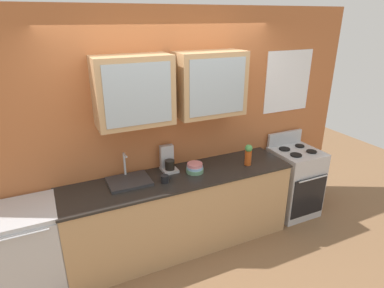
{
  "coord_description": "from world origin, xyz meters",
  "views": [
    {
      "loc": [
        -1.25,
        -2.96,
        2.58
      ],
      "look_at": [
        0.14,
        0.0,
        1.28
      ],
      "focal_mm": 30.34,
      "sensor_mm": 36.0,
      "label": 1
    }
  ],
  "objects_px": {
    "vase": "(248,154)",
    "coffee_maker": "(168,161)",
    "sink_faucet": "(129,180)",
    "cup_near_sink": "(165,179)",
    "dishwasher": "(28,252)",
    "bowl_stack": "(195,168)",
    "stove_range": "(294,181)"
  },
  "relations": [
    {
      "from": "vase",
      "to": "coffee_maker",
      "type": "bearing_deg",
      "value": 163.2
    },
    {
      "from": "stove_range",
      "to": "coffee_maker",
      "type": "xyz_separation_m",
      "value": [
        -1.75,
        0.2,
        0.56
      ]
    },
    {
      "from": "bowl_stack",
      "to": "dishwasher",
      "type": "relative_size",
      "value": 0.21
    },
    {
      "from": "vase",
      "to": "cup_near_sink",
      "type": "height_order",
      "value": "vase"
    },
    {
      "from": "coffee_maker",
      "to": "sink_faucet",
      "type": "bearing_deg",
      "value": -168.1
    },
    {
      "from": "vase",
      "to": "dishwasher",
      "type": "height_order",
      "value": "vase"
    },
    {
      "from": "bowl_stack",
      "to": "vase",
      "type": "xyz_separation_m",
      "value": [
        0.65,
        -0.09,
        0.08
      ]
    },
    {
      "from": "cup_near_sink",
      "to": "dishwasher",
      "type": "bearing_deg",
      "value": 177.71
    },
    {
      "from": "bowl_stack",
      "to": "vase",
      "type": "relative_size",
      "value": 0.77
    },
    {
      "from": "sink_faucet",
      "to": "bowl_stack",
      "type": "height_order",
      "value": "sink_faucet"
    },
    {
      "from": "bowl_stack",
      "to": "coffee_maker",
      "type": "height_order",
      "value": "coffee_maker"
    },
    {
      "from": "coffee_maker",
      "to": "stove_range",
      "type": "bearing_deg",
      "value": -6.65
    },
    {
      "from": "stove_range",
      "to": "vase",
      "type": "xyz_separation_m",
      "value": [
        -0.84,
        -0.07,
        0.59
      ]
    },
    {
      "from": "vase",
      "to": "coffee_maker",
      "type": "xyz_separation_m",
      "value": [
        -0.91,
        0.27,
        -0.03
      ]
    },
    {
      "from": "cup_near_sink",
      "to": "vase",
      "type": "bearing_deg",
      "value": -0.53
    },
    {
      "from": "bowl_stack",
      "to": "cup_near_sink",
      "type": "distance_m",
      "value": 0.4
    },
    {
      "from": "cup_near_sink",
      "to": "dishwasher",
      "type": "distance_m",
      "value": 1.49
    },
    {
      "from": "sink_faucet",
      "to": "vase",
      "type": "distance_m",
      "value": 1.41
    },
    {
      "from": "bowl_stack",
      "to": "coffee_maker",
      "type": "xyz_separation_m",
      "value": [
        -0.25,
        0.18,
        0.06
      ]
    },
    {
      "from": "stove_range",
      "to": "sink_faucet",
      "type": "bearing_deg",
      "value": 177.43
    },
    {
      "from": "bowl_stack",
      "to": "cup_near_sink",
      "type": "bearing_deg",
      "value": -168.09
    },
    {
      "from": "cup_near_sink",
      "to": "dishwasher",
      "type": "height_order",
      "value": "cup_near_sink"
    },
    {
      "from": "sink_faucet",
      "to": "cup_near_sink",
      "type": "xyz_separation_m",
      "value": [
        0.35,
        -0.16,
        0.02
      ]
    },
    {
      "from": "stove_range",
      "to": "coffee_maker",
      "type": "bearing_deg",
      "value": 173.35
    },
    {
      "from": "stove_range",
      "to": "dishwasher",
      "type": "relative_size",
      "value": 1.2
    },
    {
      "from": "sink_faucet",
      "to": "vase",
      "type": "bearing_deg",
      "value": -6.95
    },
    {
      "from": "cup_near_sink",
      "to": "coffee_maker",
      "type": "bearing_deg",
      "value": 61.62
    },
    {
      "from": "sink_faucet",
      "to": "dishwasher",
      "type": "distance_m",
      "value": 1.16
    },
    {
      "from": "sink_faucet",
      "to": "bowl_stack",
      "type": "bearing_deg",
      "value": -5.96
    },
    {
      "from": "bowl_stack",
      "to": "coffee_maker",
      "type": "bearing_deg",
      "value": 144.36
    },
    {
      "from": "dishwasher",
      "to": "coffee_maker",
      "type": "distance_m",
      "value": 1.66
    },
    {
      "from": "cup_near_sink",
      "to": "coffee_maker",
      "type": "relative_size",
      "value": 0.4
    }
  ]
}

